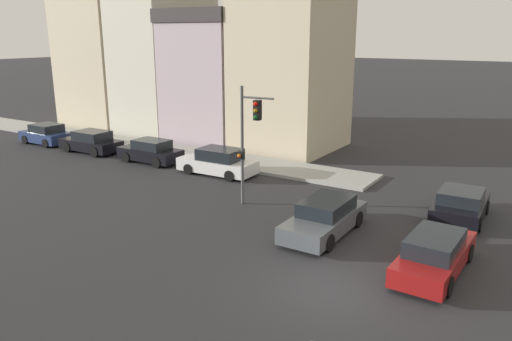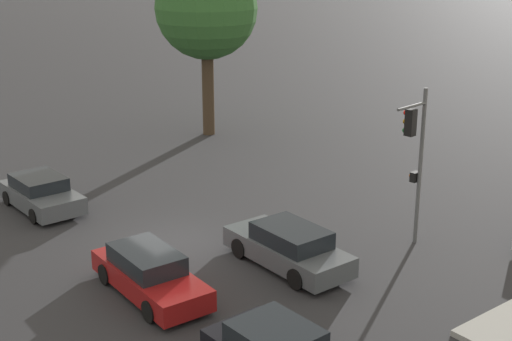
{
  "view_description": "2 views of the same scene",
  "coord_description": "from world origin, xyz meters",
  "px_view_note": "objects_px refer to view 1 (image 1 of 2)",
  "views": [
    {
      "loc": [
        -13.35,
        -5.62,
        7.84
      ],
      "look_at": [
        3.47,
        5.02,
        2.36
      ],
      "focal_mm": 35.0,
      "sensor_mm": 36.0,
      "label": 1
    },
    {
      "loc": [
        20.33,
        -11.93,
        10.24
      ],
      "look_at": [
        0.84,
        3.28,
        2.27
      ],
      "focal_mm": 50.0,
      "sensor_mm": 36.0,
      "label": 2
    }
  ],
  "objects_px": {
    "crossing_car_3": "(435,254)",
    "parked_car_1": "(151,152)",
    "crossing_car_1": "(460,205)",
    "crossing_car_2": "(325,218)",
    "parked_car_2": "(91,142)",
    "traffic_signal": "(249,131)",
    "parked_car_3": "(46,134)",
    "parked_car_0": "(218,162)"
  },
  "relations": [
    {
      "from": "traffic_signal",
      "to": "parked_car_2",
      "type": "relative_size",
      "value": 1.26
    },
    {
      "from": "parked_car_1",
      "to": "parked_car_3",
      "type": "xyz_separation_m",
      "value": [
        -0.05,
        10.39,
        0.0
      ]
    },
    {
      "from": "crossing_car_1",
      "to": "crossing_car_2",
      "type": "xyz_separation_m",
      "value": [
        -4.67,
        4.3,
        0.04
      ]
    },
    {
      "from": "traffic_signal",
      "to": "parked_car_0",
      "type": "distance_m",
      "value": 6.37
    },
    {
      "from": "crossing_car_2",
      "to": "parked_car_2",
      "type": "relative_size",
      "value": 1.07
    },
    {
      "from": "crossing_car_1",
      "to": "parked_car_3",
      "type": "height_order",
      "value": "parked_car_3"
    },
    {
      "from": "traffic_signal",
      "to": "parked_car_1",
      "type": "xyz_separation_m",
      "value": [
        3.51,
        9.66,
        -2.89
      ]
    },
    {
      "from": "traffic_signal",
      "to": "parked_car_0",
      "type": "xyz_separation_m",
      "value": [
        3.56,
        4.43,
        -2.87
      ]
    },
    {
      "from": "crossing_car_1",
      "to": "parked_car_2",
      "type": "bearing_deg",
      "value": 88.12
    },
    {
      "from": "parked_car_0",
      "to": "parked_car_1",
      "type": "relative_size",
      "value": 1.1
    },
    {
      "from": "parked_car_2",
      "to": "crossing_car_3",
      "type": "bearing_deg",
      "value": 166.09
    },
    {
      "from": "crossing_car_1",
      "to": "parked_car_1",
      "type": "bearing_deg",
      "value": 87.79
    },
    {
      "from": "crossing_car_3",
      "to": "parked_car_1",
      "type": "xyz_separation_m",
      "value": [
        5.91,
        18.72,
        0.02
      ]
    },
    {
      "from": "traffic_signal",
      "to": "crossing_car_2",
      "type": "height_order",
      "value": "traffic_signal"
    },
    {
      "from": "parked_car_2",
      "to": "crossing_car_1",
      "type": "bearing_deg",
      "value": 179.57
    },
    {
      "from": "parked_car_0",
      "to": "parked_car_3",
      "type": "relative_size",
      "value": 1.17
    },
    {
      "from": "crossing_car_1",
      "to": "parked_car_2",
      "type": "height_order",
      "value": "parked_car_2"
    },
    {
      "from": "traffic_signal",
      "to": "parked_car_2",
      "type": "height_order",
      "value": "traffic_signal"
    },
    {
      "from": "crossing_car_1",
      "to": "crossing_car_2",
      "type": "distance_m",
      "value": 6.35
    },
    {
      "from": "parked_car_0",
      "to": "crossing_car_1",
      "type": "bearing_deg",
      "value": 177.19
    },
    {
      "from": "parked_car_2",
      "to": "traffic_signal",
      "type": "bearing_deg",
      "value": 166.87
    },
    {
      "from": "traffic_signal",
      "to": "parked_car_3",
      "type": "bearing_deg",
      "value": -106.44
    },
    {
      "from": "crossing_car_1",
      "to": "parked_car_1",
      "type": "relative_size",
      "value": 0.95
    },
    {
      "from": "traffic_signal",
      "to": "crossing_car_2",
      "type": "distance_m",
      "value": 5.49
    },
    {
      "from": "parked_car_1",
      "to": "parked_car_2",
      "type": "bearing_deg",
      "value": 1.24
    },
    {
      "from": "parked_car_1",
      "to": "parked_car_3",
      "type": "relative_size",
      "value": 1.06
    },
    {
      "from": "parked_car_3",
      "to": "crossing_car_3",
      "type": "bearing_deg",
      "value": 169.15
    },
    {
      "from": "crossing_car_2",
      "to": "parked_car_1",
      "type": "xyz_separation_m",
      "value": [
        4.8,
        14.15,
        0.0
      ]
    },
    {
      "from": "parked_car_0",
      "to": "parked_car_1",
      "type": "bearing_deg",
      "value": -1.57
    },
    {
      "from": "crossing_car_2",
      "to": "traffic_signal",
      "type": "bearing_deg",
      "value": -105.85
    },
    {
      "from": "crossing_car_2",
      "to": "crossing_car_3",
      "type": "xyz_separation_m",
      "value": [
        -1.12,
        -4.57,
        -0.02
      ]
    },
    {
      "from": "crossing_car_1",
      "to": "parked_car_1",
      "type": "xyz_separation_m",
      "value": [
        0.12,
        18.45,
        0.04
      ]
    },
    {
      "from": "traffic_signal",
      "to": "parked_car_2",
      "type": "bearing_deg",
      "value": -109.39
    },
    {
      "from": "parked_car_0",
      "to": "crossing_car_2",
      "type": "bearing_deg",
      "value": 149.44
    },
    {
      "from": "crossing_car_3",
      "to": "traffic_signal",
      "type": "bearing_deg",
      "value": 76.88
    },
    {
      "from": "parked_car_3",
      "to": "crossing_car_1",
      "type": "bearing_deg",
      "value": -179.61
    },
    {
      "from": "traffic_signal",
      "to": "crossing_car_1",
      "type": "xyz_separation_m",
      "value": [
        3.39,
        -8.79,
        -2.93
      ]
    },
    {
      "from": "crossing_car_2",
      "to": "parked_car_2",
      "type": "height_order",
      "value": "parked_car_2"
    },
    {
      "from": "crossing_car_2",
      "to": "parked_car_2",
      "type": "distance_m",
      "value": 20.12
    },
    {
      "from": "crossing_car_3",
      "to": "parked_car_1",
      "type": "relative_size",
      "value": 1.14
    },
    {
      "from": "crossing_car_3",
      "to": "parked_car_3",
      "type": "height_order",
      "value": "parked_car_3"
    },
    {
      "from": "crossing_car_2",
      "to": "parked_car_1",
      "type": "relative_size",
      "value": 1.13
    }
  ]
}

